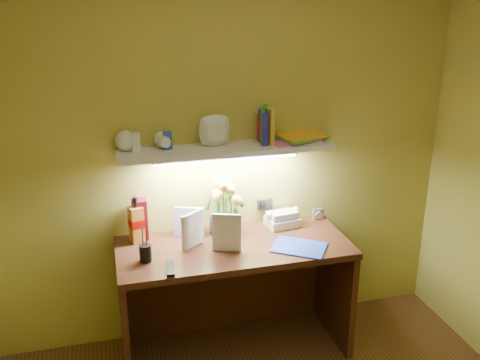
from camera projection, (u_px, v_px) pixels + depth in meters
name	position (u px, v px, depth m)	size (l,w,h in m)	color
desk	(234.00, 299.00, 3.34)	(1.40, 0.60, 0.75)	#351A0E
flower_bouquet	(225.00, 208.00, 3.32)	(0.21, 0.21, 0.34)	#070D3C
telephone	(282.00, 218.00, 3.45)	(0.20, 0.15, 0.12)	#F7F5CD
desk_clock	(318.00, 214.00, 3.57)	(0.07, 0.04, 0.07)	#B7B7BC
whisky_bottle	(136.00, 220.00, 3.21)	(0.08, 0.08, 0.29)	#BE6E26
whisky_box	(140.00, 220.00, 3.25)	(0.08, 0.08, 0.26)	#5D0A17
pen_cup	(145.00, 247.00, 3.00)	(0.07, 0.07, 0.17)	black
art_card	(189.00, 222.00, 3.31)	(0.18, 0.04, 0.18)	white
tv_remote	(170.00, 269.00, 2.92)	(0.04, 0.16, 0.02)	black
blue_folder	(299.00, 247.00, 3.18)	(0.31, 0.23, 0.01)	blue
desk_book_a	(182.00, 234.00, 3.09)	(0.16, 0.02, 0.22)	white
desk_book_b	(212.00, 232.00, 3.11)	(0.17, 0.02, 0.24)	white
wall_shelf	(231.00, 143.00, 3.19)	(1.32, 0.32, 0.25)	white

